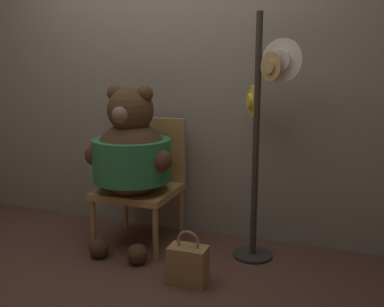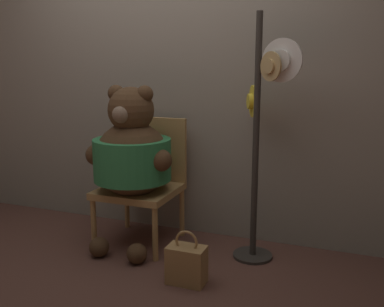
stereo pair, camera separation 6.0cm
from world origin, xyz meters
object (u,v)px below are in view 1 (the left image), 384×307
Objects in this scene: teddy_bear at (131,155)px; handbag_on_ground at (188,264)px; chair at (144,178)px; hat_display_rack at (261,133)px.

teddy_bear is 3.48× the size of handbag_on_ground.
chair is 0.88m from handbag_on_ground.
handbag_on_ground is (0.57, -0.37, -0.58)m from teddy_bear.
chair is 0.28m from teddy_bear.
teddy_bear is at bearing 147.06° from handbag_on_ground.
hat_display_rack is at bearing 9.46° from teddy_bear.
chair is 0.99m from hat_display_rack.
hat_display_rack is at bearing 57.21° from handbag_on_ground.
teddy_bear is 0.90m from handbag_on_ground.
hat_display_rack reaches higher than chair.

